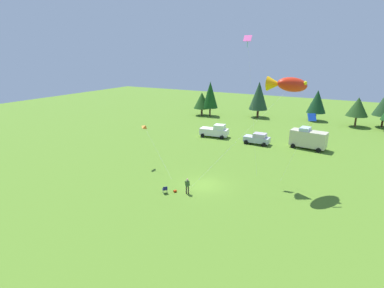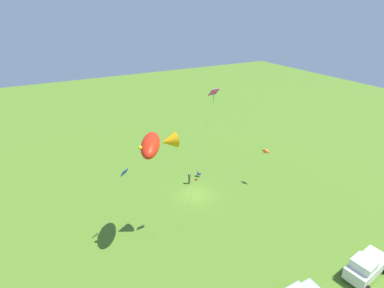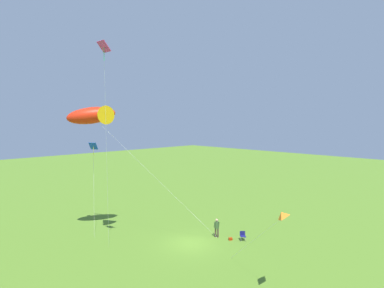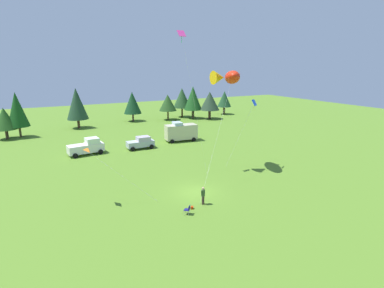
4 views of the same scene
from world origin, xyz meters
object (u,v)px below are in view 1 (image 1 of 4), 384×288
Objects in this scene: backpack_on_grass at (175,191)px; kite_diamond_rainbow at (248,44)px; person_kite_flyer at (187,185)px; truck_white_pickup at (215,131)px; kite_diamond_blue at (311,120)px; kite_delta_orange at (146,127)px; folding_chair at (165,189)px; van_camper_beige at (308,138)px; kite_large_fish at (288,84)px; car_silver_compact at (257,139)px.

kite_diamond_rainbow reaches higher than backpack_on_grass.
person_kite_flyer is 0.33× the size of truck_white_pickup.
person_kite_flyer reaches higher than backpack_on_grass.
kite_diamond_blue reaches higher than kite_delta_orange.
kite_delta_orange is at bearing -104.49° from truck_white_pickup.
folding_chair is 10.46m from kite_delta_orange.
person_kite_flyer is 0.31× the size of van_camper_beige.
kite_delta_orange is (-9.16, 5.01, 4.26)m from person_kite_flyer.
backpack_on_grass is 0.05× the size of kite_delta_orange.
folding_chair is 26.70m from van_camper_beige.
kite_delta_orange reaches higher than van_camper_beige.
truck_white_pickup reaches higher than folding_chair.
kite_diamond_blue is at bearing 4.66° from kite_delta_orange.
person_kite_flyer is 15.22m from kite_large_fish.
car_silver_compact is 19.26m from kite_diamond_blue.
car_silver_compact is 18.54m from kite_large_fish.
person_kite_flyer is at bearing -105.30° from kite_diamond_rainbow.
folding_chair is 0.15× the size of van_camper_beige.
kite_large_fish is (7.92, 7.93, 10.29)m from person_kite_flyer.
kite_diamond_rainbow is (4.80, 10.77, 15.00)m from folding_chair.
kite_delta_orange is at bearing -170.30° from kite_large_fish.
truck_white_pickup is 15.77m from van_camper_beige.
van_camper_beige is 20.33m from kite_diamond_rainbow.
backpack_on_grass is at bearing -93.71° from folding_chair.
truck_white_pickup reaches higher than backpack_on_grass.
kite_diamond_blue is at bearing -20.48° from kite_diamond_rainbow.
folding_chair is at bearing -138.12° from kite_large_fish.
truck_white_pickup is at bearing 82.97° from kite_delta_orange.
kite_diamond_rainbow is 1.91× the size of kite_diamond_blue.
kite_diamond_blue is (17.81, -15.67, 6.92)m from truck_white_pickup.
kite_delta_orange is at bearing -158.46° from kite_diamond_rainbow.
kite_diamond_blue reaches higher than van_camper_beige.
folding_chair is at bearing -136.76° from backpack_on_grass.
car_silver_compact is 0.75× the size of van_camper_beige.
kite_diamond_rainbow is 16.29m from kite_delta_orange.
kite_diamond_blue reaches higher than car_silver_compact.
kite_large_fish is (14.95, -14.37, 10.21)m from truck_white_pickup.
car_silver_compact is at bearing 58.57° from kite_delta_orange.
kite_diamond_rainbow is at bearing -82.12° from car_silver_compact.
kite_delta_orange is at bearing 145.55° from backpack_on_grass.
van_camper_beige is at bearing 65.96° from kite_diamond_rainbow.
car_silver_compact is at bearing 116.74° from kite_large_fish.
kite_large_fish is at bearing -51.32° from truck_white_pickup.
kite_diamond_rainbow reaches higher than person_kite_flyer.
car_silver_compact is (1.01, 21.66, -0.07)m from person_kite_flyer.
kite_diamond_blue is at bearing -106.04° from folding_chair.
car_silver_compact is (3.16, 22.76, 0.46)m from folding_chair.
kite_diamond_blue is (2.07, -16.62, 6.38)m from van_camper_beige.
truck_white_pickup is 8.07m from car_silver_compact.
kite_delta_orange reaches higher than folding_chair.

